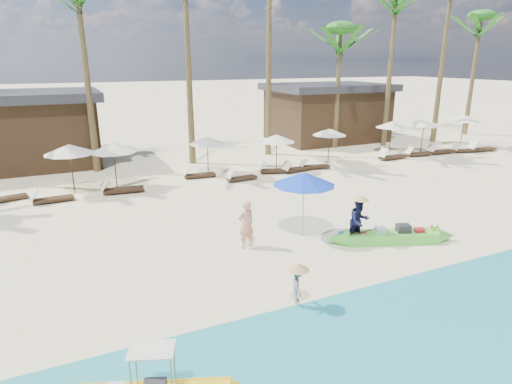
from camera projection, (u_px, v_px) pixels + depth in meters
name	position (u px, v px, depth m)	size (l,w,h in m)	color
ground	(254.00, 265.00, 13.12)	(240.00, 240.00, 0.00)	#F7E8B7
wet_sand_strip	(352.00, 367.00, 8.76)	(240.00, 4.50, 0.01)	tan
green_canoe	(391.00, 237.00, 14.69)	(4.85, 2.03, 0.64)	#52C93D
tourist	(246.00, 225.00, 14.13)	(0.60, 0.39, 1.64)	tan
vendor_green	(359.00, 221.00, 14.42)	(0.80, 0.62, 1.64)	black
vendor_yellow	(298.00, 284.00, 10.70)	(0.61, 0.35, 0.94)	gray
blue_umbrella	(304.00, 179.00, 14.67)	(2.18, 2.18, 2.35)	#99999E
resort_parasol_4	(69.00, 149.00, 19.57)	(2.28, 2.28, 2.35)	#342315
lounger_4_left	(4.00, 198.00, 18.94)	(1.75, 0.94, 0.57)	#342315
lounger_4_right	(50.00, 198.00, 18.81)	(1.78, 0.66, 0.59)	#342315
resort_parasol_5	(113.00, 148.00, 20.32)	(2.20, 2.20, 2.26)	#342315
lounger_5_left	(120.00, 189.00, 20.13)	(1.98, 0.77, 0.66)	#342315
resort_parasol_6	(207.00, 140.00, 23.03)	(2.03, 2.03, 2.09)	#342315
lounger_6_left	(197.00, 174.00, 22.77)	(1.77, 0.66, 0.59)	#342315
lounger_6_right	(240.00, 177.00, 22.22)	(1.70, 0.63, 0.57)	#342315
resort_parasol_7	(277.00, 138.00, 23.51)	(2.05, 2.05, 2.12)	#342315
lounger_7_left	(273.00, 170.00, 23.71)	(1.89, 1.05, 0.61)	#342315
lounger_7_right	(295.00, 169.00, 23.97)	(1.83, 0.81, 0.60)	#342315
resort_parasol_8	(329.00, 132.00, 25.67)	(2.03, 2.03, 2.09)	#342315
lounger_8_left	(313.00, 166.00, 24.62)	(1.82, 0.86, 0.59)	#342315
resort_parasol_9	(392.00, 125.00, 28.42)	(2.06, 2.06, 2.13)	#342315
lounger_9_left	(391.00, 156.00, 26.97)	(2.01, 0.68, 0.67)	#342315
lounger_9_right	(417.00, 153.00, 27.86)	(1.82, 0.80, 0.60)	#342315
resort_parasol_10	(424.00, 122.00, 28.10)	(2.27, 2.27, 2.34)	#342315
lounger_10_left	(440.00, 151.00, 28.54)	(2.02, 0.72, 0.68)	#342315
lounger_10_right	(464.00, 150.00, 29.02)	(1.81, 0.99, 0.59)	#342315
resort_parasol_11	(464.00, 118.00, 30.59)	(2.21, 2.21, 2.28)	#342315
lounger_11_left	(481.00, 148.00, 29.31)	(2.05, 0.88, 0.67)	#342315
palm_3	(79.00, 7.00, 21.70)	(2.08, 2.08, 10.52)	brown
palm_6	(340.00, 44.00, 28.72)	(2.08, 2.08, 8.51)	brown
palm_7	(395.00, 14.00, 28.88)	(2.08, 2.08, 11.08)	brown
palm_9	(479.00, 33.00, 33.92)	(2.08, 2.08, 9.82)	brown
pavilion_west	(3.00, 130.00, 24.57)	(10.80, 6.60, 4.30)	#342315
pavilion_east	(327.00, 111.00, 33.21)	(8.80, 6.60, 4.30)	#342315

